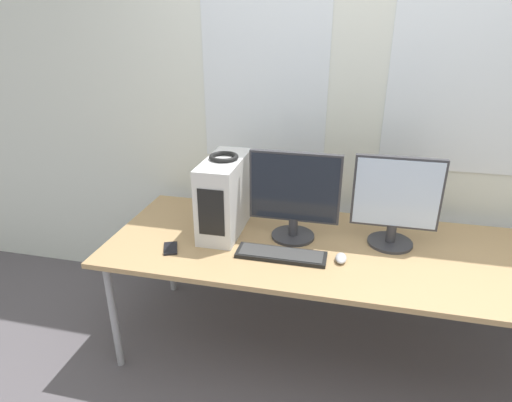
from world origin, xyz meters
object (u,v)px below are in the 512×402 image
object	(u,v)px
pc_tower	(225,195)
monitor_right_near	(396,202)
monitor_main	(294,195)
mouse	(341,258)
headphones	(224,157)
keyboard	(281,255)
cell_phone	(171,248)

from	to	relation	value
pc_tower	monitor_right_near	size ratio (longest dim) A/B	0.98
monitor_main	monitor_right_near	world-z (taller)	same
mouse	headphones	bearing A→B (deg)	162.58
pc_tower	mouse	bearing A→B (deg)	-17.35
keyboard	cell_phone	distance (m)	0.59
keyboard	cell_phone	world-z (taller)	keyboard
headphones	keyboard	distance (m)	0.61
monitor_main	mouse	size ratio (longest dim) A/B	4.95
cell_phone	monitor_main	bearing A→B (deg)	1.76
monitor_right_near	keyboard	xyz separation A→B (m)	(-0.55, -0.27, -0.24)
headphones	mouse	size ratio (longest dim) A/B	1.62
pc_tower	headphones	xyz separation A→B (m)	(0.00, 0.00, 0.22)
monitor_right_near	keyboard	bearing A→B (deg)	-154.24
headphones	mouse	xyz separation A→B (m)	(0.67, -0.21, -0.42)
monitor_right_near	keyboard	distance (m)	0.66
monitor_main	pc_tower	bearing A→B (deg)	178.57
monitor_main	keyboard	world-z (taller)	monitor_main
pc_tower	monitor_main	distance (m)	0.40
monitor_right_near	mouse	distance (m)	0.42
keyboard	mouse	size ratio (longest dim) A/B	4.66
cell_phone	headphones	bearing A→B (deg)	30.42
pc_tower	mouse	xyz separation A→B (m)	(0.67, -0.21, -0.20)
mouse	cell_phone	size ratio (longest dim) A/B	0.67
monitor_right_near	mouse	xyz separation A→B (m)	(-0.25, -0.24, -0.23)
pc_tower	monitor_main	bearing A→B (deg)	-1.43
pc_tower	mouse	world-z (taller)	pc_tower
pc_tower	keyboard	xyz separation A→B (m)	(0.37, -0.23, -0.20)
monitor_main	cell_phone	world-z (taller)	monitor_main
headphones	keyboard	xyz separation A→B (m)	(0.37, -0.23, -0.43)
pc_tower	cell_phone	world-z (taller)	pc_tower
monitor_main	cell_phone	distance (m)	0.72
keyboard	cell_phone	xyz separation A→B (m)	(-0.58, -0.06, -0.01)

